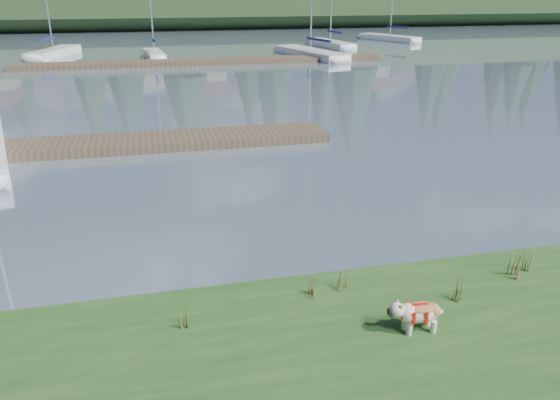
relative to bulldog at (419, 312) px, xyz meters
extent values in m
plane|color=slate|center=(-1.53, 33.51, -0.66)|extent=(200.00, 200.00, 0.00)
cube|color=#1E3118|center=(-1.53, 76.51, 1.84)|extent=(200.00, 20.00, 5.00)
cylinder|color=silver|center=(-0.17, -0.08, -0.22)|extent=(0.09, 0.09, 0.19)
cylinder|color=silver|center=(-0.16, 0.11, -0.22)|extent=(0.09, 0.09, 0.19)
cylinder|color=silver|center=(0.21, -0.11, -0.22)|extent=(0.09, 0.09, 0.19)
cylinder|color=silver|center=(0.22, 0.08, -0.22)|extent=(0.09, 0.09, 0.19)
ellipsoid|color=silver|center=(0.03, 0.00, -0.02)|extent=(0.65, 0.36, 0.29)
ellipsoid|color=#A3723D|center=(0.03, 0.00, 0.08)|extent=(0.46, 0.32, 0.10)
ellipsoid|color=silver|center=(-0.34, 0.02, 0.08)|extent=(0.23, 0.24, 0.22)
cube|color=black|center=(-0.44, 0.03, 0.04)|extent=(0.07, 0.11, 0.09)
cube|color=#4C3D2C|center=(-5.53, 12.51, -0.51)|extent=(16.00, 2.00, 0.30)
cube|color=#4C3D2C|center=(0.47, 33.51, -0.51)|extent=(26.00, 2.20, 0.30)
cube|color=white|center=(-10.58, 40.81, -0.44)|extent=(3.51, 7.19, 0.70)
ellipsoid|color=white|center=(-9.59, 44.18, -0.44)|extent=(2.01, 2.27, 0.70)
cube|color=navy|center=(-10.85, 39.89, 0.74)|extent=(0.98, 2.74, 0.20)
cube|color=white|center=(-2.92, 37.20, -0.44)|extent=(1.62, 5.18, 0.70)
ellipsoid|color=white|center=(-3.15, 39.73, -0.44)|extent=(1.23, 1.49, 0.70)
cube|color=navy|center=(-2.85, 36.51, 0.74)|extent=(0.39, 2.03, 0.20)
cube|color=white|center=(8.88, 35.53, -0.44)|extent=(3.90, 8.52, 0.70)
ellipsoid|color=white|center=(7.84, 39.55, -0.44)|extent=(2.32, 2.65, 0.70)
cube|color=navy|center=(9.16, 34.43, 0.74)|extent=(1.02, 3.25, 0.20)
cube|color=white|center=(12.71, 42.21, -0.44)|extent=(2.61, 7.14, 0.70)
ellipsoid|color=white|center=(12.19, 45.66, -0.44)|extent=(1.79, 2.11, 0.70)
cube|color=navy|center=(12.85, 41.27, 0.74)|extent=(0.61, 2.78, 0.20)
cube|color=white|center=(20.42, 46.48, -0.44)|extent=(4.12, 6.91, 0.70)
ellipsoid|color=white|center=(19.08, 49.64, -0.44)|extent=(2.11, 2.30, 0.70)
cube|color=navy|center=(20.79, 45.63, 0.74)|extent=(1.25, 2.59, 0.20)
cone|color=#475B23|center=(-1.30, 1.31, -0.05)|extent=(0.03, 0.03, 0.52)
cone|color=brown|center=(-1.19, 1.24, -0.10)|extent=(0.03, 0.03, 0.42)
cone|color=#475B23|center=(-1.24, 1.34, -0.03)|extent=(0.03, 0.03, 0.57)
cone|color=brown|center=(-1.16, 1.28, -0.13)|extent=(0.03, 0.03, 0.36)
cone|color=#475B23|center=(-1.28, 1.23, -0.08)|extent=(0.03, 0.03, 0.47)
cone|color=#475B23|center=(-0.76, 1.38, -0.08)|extent=(0.03, 0.03, 0.46)
cone|color=brown|center=(-0.65, 1.31, -0.13)|extent=(0.03, 0.03, 0.37)
cone|color=#475B23|center=(-0.70, 1.41, -0.06)|extent=(0.03, 0.03, 0.50)
cone|color=brown|center=(-0.62, 1.35, -0.15)|extent=(0.03, 0.03, 0.32)
cone|color=#475B23|center=(-0.74, 1.30, -0.11)|extent=(0.03, 0.03, 0.41)
cone|color=#475B23|center=(2.37, 1.09, -0.05)|extent=(0.03, 0.03, 0.52)
cone|color=brown|center=(2.48, 1.02, -0.10)|extent=(0.03, 0.03, 0.42)
cone|color=#475B23|center=(2.43, 1.12, -0.02)|extent=(0.03, 0.03, 0.58)
cone|color=brown|center=(2.51, 1.06, -0.13)|extent=(0.03, 0.03, 0.37)
cone|color=#475B23|center=(2.39, 1.01, -0.08)|extent=(0.03, 0.03, 0.47)
cone|color=#475B23|center=(-3.39, 0.93, -0.09)|extent=(0.03, 0.03, 0.45)
cone|color=brown|center=(-3.28, 0.86, -0.13)|extent=(0.03, 0.03, 0.36)
cone|color=#475B23|center=(-3.33, 0.96, -0.06)|extent=(0.03, 0.03, 0.50)
cone|color=brown|center=(-3.25, 0.90, -0.15)|extent=(0.03, 0.03, 0.32)
cone|color=#475B23|center=(-3.37, 0.85, -0.11)|extent=(0.03, 0.03, 0.41)
cone|color=#475B23|center=(1.02, 0.65, -0.08)|extent=(0.03, 0.03, 0.45)
cone|color=brown|center=(1.13, 0.58, -0.13)|extent=(0.03, 0.03, 0.36)
cone|color=#475B23|center=(1.08, 0.68, -0.06)|extent=(0.03, 0.03, 0.50)
cone|color=brown|center=(1.16, 0.62, -0.15)|extent=(0.03, 0.03, 0.32)
cone|color=#475B23|center=(1.04, 0.57, -0.11)|extent=(0.03, 0.03, 0.41)
cone|color=#475B23|center=(2.65, 1.22, -0.08)|extent=(0.03, 0.03, 0.46)
cone|color=brown|center=(2.76, 1.15, -0.13)|extent=(0.03, 0.03, 0.37)
cone|color=#475B23|center=(2.71, 1.25, -0.06)|extent=(0.03, 0.03, 0.51)
cone|color=brown|center=(2.79, 1.19, -0.15)|extent=(0.03, 0.03, 0.32)
cone|color=#475B23|center=(2.67, 1.14, -0.10)|extent=(0.03, 0.03, 0.41)
cube|color=#33281C|center=(-1.53, 1.91, -0.59)|extent=(60.00, 0.50, 0.14)
camera|label=1|loc=(-3.60, -6.21, 4.48)|focal=35.00mm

